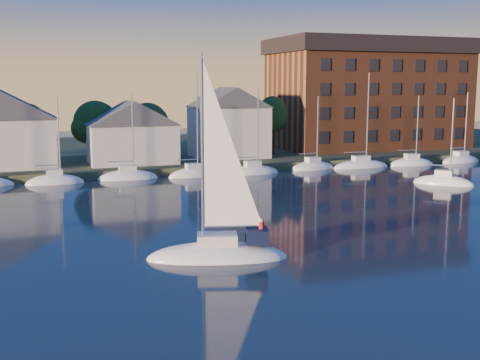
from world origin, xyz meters
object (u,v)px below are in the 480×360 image
clubhouse_centre (132,131)px  drifting_sailboat_right (443,184)px  hero_sailboat (220,250)px  clubhouse_east (228,122)px  clubhouse_west (0,127)px  condo_block (368,93)px

clubhouse_centre → drifting_sailboat_right: 39.20m
hero_sailboat → drifting_sailboat_right: 38.11m
clubhouse_east → hero_sailboat: (-15.47, -44.75, -5.41)m
clubhouse_west → clubhouse_centre: size_ratio=1.18×
clubhouse_centre → clubhouse_east: (14.00, 2.00, 0.87)m
clubhouse_east → condo_block: bearing=12.9°
clubhouse_west → condo_block: 56.56m
clubhouse_centre → clubhouse_east: bearing=8.1°
clubhouse_west → drifting_sailboat_right: clubhouse_west is taller
hero_sailboat → drifting_sailboat_right: bearing=-133.5°
clubhouse_west → clubhouse_east: bearing=1.9°
clubhouse_centre → drifting_sailboat_right: bearing=-36.6°
condo_block → clubhouse_west: bearing=-172.9°
clubhouse_west → condo_block: size_ratio=0.44×
condo_block → drifting_sailboat_right: 33.76m
clubhouse_west → hero_sailboat: 46.41m
clubhouse_centre → drifting_sailboat_right: size_ratio=1.07×
hero_sailboat → condo_block: bearing=-113.7°
hero_sailboat → drifting_sailboat_right: (32.69, 19.58, -0.50)m
clubhouse_east → drifting_sailboat_right: size_ratio=0.97×
clubhouse_west → drifting_sailboat_right: 53.36m
clubhouse_centre → hero_sailboat: size_ratio=0.81×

